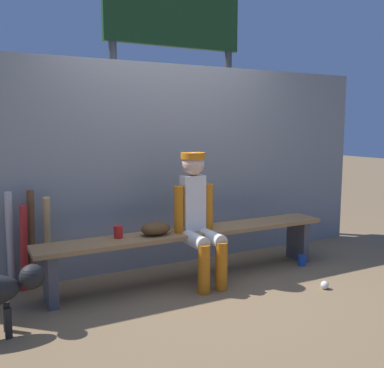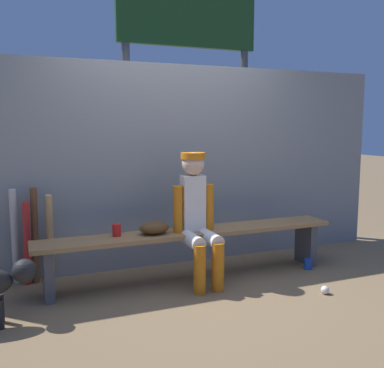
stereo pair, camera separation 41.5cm
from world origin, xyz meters
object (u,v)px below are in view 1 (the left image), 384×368
at_px(scoreboard, 178,39).
at_px(cup_on_bench, 118,232).
at_px(dugout_bench, 192,240).
at_px(bat_aluminum_red, 24,249).
at_px(baseball, 325,285).
at_px(cup_on_ground, 302,260).
at_px(bat_aluminum_silver, 10,242).
at_px(bat_wood_tan, 47,242).
at_px(baseball_glove, 156,229).
at_px(player_seated, 198,213).
at_px(bat_wood_dark, 31,240).

bearing_deg(scoreboard, cup_on_bench, -130.75).
relative_size(dugout_bench, bat_aluminum_red, 3.66).
xyz_separation_m(baseball, cup_on_ground, (0.28, 0.62, 0.02)).
bearing_deg(bat_aluminum_silver, cup_on_bench, -24.92).
bearing_deg(bat_wood_tan, baseball_glove, -25.63).
xyz_separation_m(baseball_glove, bat_aluminum_silver, (-1.20, 0.46, -0.08)).
xyz_separation_m(baseball_glove, cup_on_bench, (-0.34, 0.06, -0.00)).
bearing_deg(scoreboard, bat_aluminum_silver, -151.61).
height_order(bat_aluminum_red, baseball, bat_aluminum_red).
xyz_separation_m(bat_aluminum_silver, scoreboard, (2.27, 1.23, 2.15)).
relative_size(baseball_glove, cup_on_bench, 2.55).
bearing_deg(bat_aluminum_silver, bat_wood_tan, -5.41).
distance_m(player_seated, baseball, 1.33).
bearing_deg(cup_on_bench, baseball_glove, -9.47).
bearing_deg(baseball_glove, dugout_bench, 0.00).
height_order(dugout_bench, bat_wood_dark, bat_wood_dark).
bearing_deg(player_seated, cup_on_ground, -3.73).
bearing_deg(bat_wood_dark, bat_aluminum_silver, 169.57).
relative_size(bat_wood_dark, baseball, 12.37).
height_order(baseball_glove, bat_wood_tan, bat_wood_tan).
height_order(bat_aluminum_silver, scoreboard, scoreboard).
distance_m(dugout_bench, bat_aluminum_red, 1.53).
bearing_deg(baseball, scoreboard, 95.93).
bearing_deg(baseball, bat_aluminum_silver, 153.38).
relative_size(player_seated, bat_aluminum_red, 1.52).
relative_size(bat_wood_tan, bat_aluminum_silver, 0.94).
height_order(dugout_bench, scoreboard, scoreboard).
bearing_deg(bat_aluminum_silver, player_seated, -19.69).
bearing_deg(baseball_glove, scoreboard, 57.72).
relative_size(dugout_bench, cup_on_bench, 26.88).
xyz_separation_m(player_seated, bat_wood_tan, (-1.28, 0.54, -0.24)).
height_order(dugout_bench, bat_wood_tan, bat_wood_tan).
bearing_deg(dugout_bench, scoreboard, 67.86).
relative_size(bat_wood_tan, bat_wood_dark, 0.94).
height_order(bat_wood_tan, cup_on_bench, bat_wood_tan).
bearing_deg(cup_on_ground, player_seated, 176.27).
relative_size(bat_aluminum_red, cup_on_bench, 7.35).
distance_m(dugout_bench, bat_aluminum_silver, 1.65).
distance_m(baseball_glove, scoreboard, 2.87).
relative_size(bat_wood_dark, bat_aluminum_red, 1.13).
distance_m(bat_aluminum_red, scoreboard, 3.36).
relative_size(dugout_bench, bat_wood_tan, 3.43).
distance_m(bat_aluminum_red, baseball, 2.72).
bearing_deg(scoreboard, bat_aluminum_red, -148.91).
bearing_deg(cup_on_bench, bat_wood_dark, 151.81).
distance_m(bat_aluminum_silver, cup_on_bench, 0.96).
relative_size(baseball_glove, bat_aluminum_red, 0.35).
height_order(bat_wood_dark, bat_aluminum_red, bat_wood_dark).
bearing_deg(bat_wood_dark, cup_on_ground, -13.19).
bearing_deg(baseball, player_seated, 143.30).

